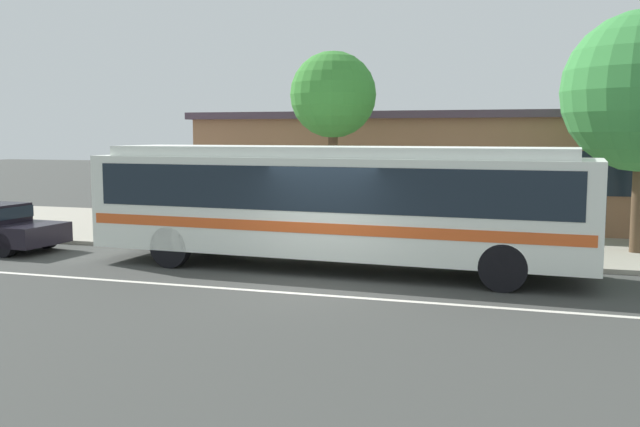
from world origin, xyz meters
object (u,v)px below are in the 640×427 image
(bus_stop_sign, at_px, (484,196))
(street_tree_near_stop, at_px, (333,96))
(transit_bus, at_px, (335,198))
(pedestrian_waiting_near_sign, at_px, (353,211))
(pedestrian_standing_by_tree, at_px, (267,208))
(pedestrian_walking_along_curb, at_px, (209,209))

(bus_stop_sign, height_order, street_tree_near_stop, street_tree_near_stop)
(transit_bus, relative_size, bus_stop_sign, 4.86)
(pedestrian_waiting_near_sign, distance_m, bus_stop_sign, 3.76)
(transit_bus, relative_size, pedestrian_waiting_near_sign, 7.09)
(transit_bus, distance_m, pedestrian_standing_by_tree, 4.00)
(pedestrian_standing_by_tree, bearing_deg, street_tree_near_stop, 21.54)
(transit_bus, distance_m, bus_stop_sign, 3.72)
(pedestrian_walking_along_curb, relative_size, street_tree_near_stop, 0.31)
(transit_bus, bearing_deg, pedestrian_waiting_near_sign, 95.65)
(pedestrian_walking_along_curb, xyz_separation_m, bus_stop_sign, (7.65, -0.44, 0.60))
(pedestrian_standing_by_tree, bearing_deg, bus_stop_sign, -10.17)
(street_tree_near_stop, bearing_deg, transit_bus, -72.77)
(pedestrian_walking_along_curb, height_order, street_tree_near_stop, street_tree_near_stop)
(transit_bus, distance_m, street_tree_near_stop, 4.45)
(pedestrian_walking_along_curb, relative_size, pedestrian_standing_by_tree, 0.98)
(transit_bus, relative_size, pedestrian_standing_by_tree, 7.01)
(pedestrian_standing_by_tree, xyz_separation_m, bus_stop_sign, (6.14, -1.10, 0.58))
(street_tree_near_stop, bearing_deg, pedestrian_walking_along_curb, -157.44)
(bus_stop_sign, bearing_deg, transit_bus, -153.27)
(transit_bus, relative_size, pedestrian_walking_along_curb, 7.14)
(pedestrian_standing_by_tree, xyz_separation_m, street_tree_near_stop, (1.75, 0.69, 3.16))
(transit_bus, xyz_separation_m, bus_stop_sign, (3.32, 1.67, -0.00))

